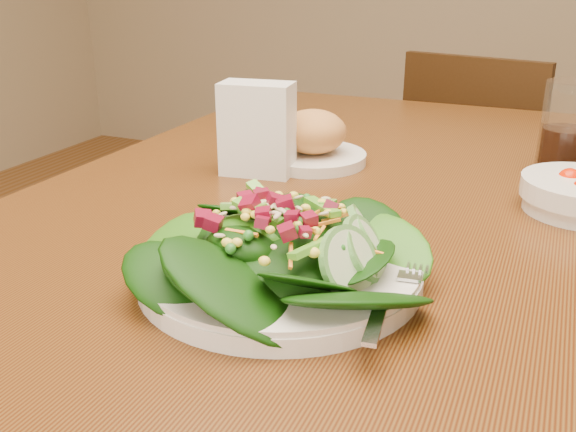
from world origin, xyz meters
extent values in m
cube|color=#5B3814|center=(0.00, 0.00, 0.73)|extent=(0.90, 1.40, 0.04)
cylinder|color=black|center=(-0.39, 0.64, 0.35)|extent=(0.07, 0.07, 0.71)
cube|color=black|center=(0.07, 1.05, 0.39)|extent=(0.46, 0.46, 0.04)
cylinder|color=black|center=(0.26, 1.18, 0.19)|extent=(0.04, 0.04, 0.38)
cylinder|color=black|center=(-0.06, 1.25, 0.19)|extent=(0.04, 0.04, 0.38)
cylinder|color=black|center=(0.19, 0.85, 0.19)|extent=(0.04, 0.04, 0.38)
cylinder|color=black|center=(-0.13, 0.93, 0.19)|extent=(0.04, 0.04, 0.38)
cube|color=black|center=(0.03, 0.87, 0.62)|extent=(0.36, 0.11, 0.42)
cylinder|color=silver|center=(0.00, -0.24, 0.76)|extent=(0.28, 0.28, 0.02)
ellipsoid|color=black|center=(0.00, -0.24, 0.79)|extent=(0.19, 0.19, 0.04)
cube|color=silver|center=(0.12, -0.27, 0.77)|extent=(0.05, 0.18, 0.01)
cylinder|color=silver|center=(-0.12, 0.15, 0.76)|extent=(0.17, 0.17, 0.02)
ellipsoid|color=#B66D38|center=(-0.12, 0.15, 0.80)|extent=(0.11, 0.11, 0.07)
sphere|color=red|center=(0.26, 0.09, 0.79)|extent=(0.03, 0.03, 0.03)
cylinder|color=silver|center=(0.25, 0.25, 0.82)|extent=(0.08, 0.08, 0.14)
cylinder|color=black|center=(0.25, 0.25, 0.78)|extent=(0.07, 0.07, 0.07)
cube|color=white|center=(-0.18, 0.06, 0.82)|extent=(0.11, 0.07, 0.14)
cube|color=white|center=(-0.18, 0.06, 0.83)|extent=(0.10, 0.06, 0.12)
camera|label=1|loc=(0.23, -0.77, 1.05)|focal=40.00mm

